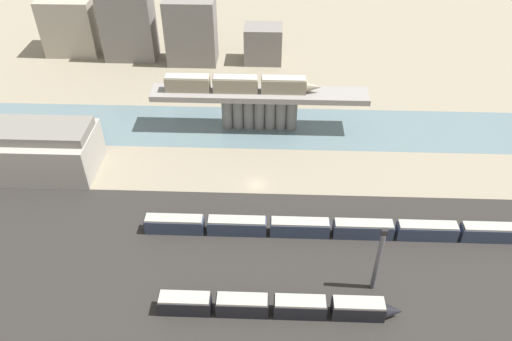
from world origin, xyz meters
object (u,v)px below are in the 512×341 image
Objects in this scene: train_yard_near at (278,306)px; warehouse_building at (37,149)px; signal_tower at (378,260)px; train_on_bridge at (241,84)px; train_yard_mid at (370,229)px.

warehouse_building is at bearing 145.36° from train_yard_near.
warehouse_building is at bearing 156.13° from signal_tower.
train_yard_near is at bearing -80.48° from train_on_bridge.
train_on_bridge is 58.73m from signal_tower.
warehouse_building is 79.94m from signal_tower.
train_yard_near is 0.45× the size of train_yard_mid.
train_yard_near is 26.59m from train_yard_mid.
train_yard_near is 67.92m from warehouse_building.
warehouse_building is at bearing 165.37° from train_yard_mid.
train_yard_mid is at bearing -14.63° from warehouse_building.
signal_tower is (73.08, -32.34, 1.70)m from warehouse_building.
train_yard_near is (9.73, -58.07, -10.94)m from train_on_bridge.
train_yard_near is at bearing -34.64° from warehouse_building.
train_yard_mid is (28.16, -38.90, -10.92)m from train_on_bridge.
train_yard_mid is 6.23× the size of signal_tower.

